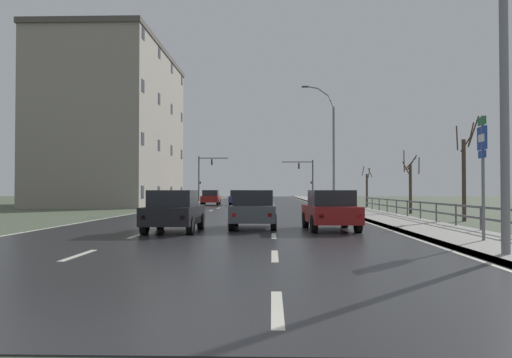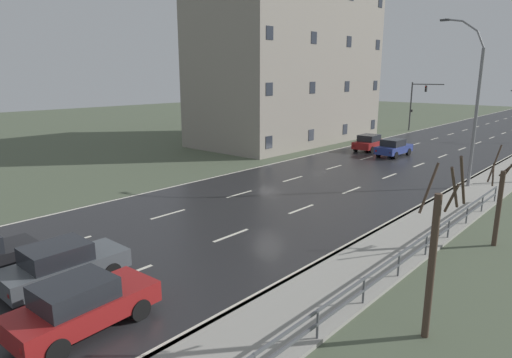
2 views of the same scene
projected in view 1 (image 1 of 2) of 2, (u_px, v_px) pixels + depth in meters
ground_plane at (250, 206)px, 52.88m from camera, size 160.00×160.00×0.12m
road_asphalt_strip at (254, 203)px, 64.87m from camera, size 14.00×120.00×0.03m
sidewalk_right at (321, 202)px, 64.62m from camera, size 3.00×120.00×0.12m
guardrail at (420, 207)px, 26.56m from camera, size 0.07×30.77×1.00m
street_lamp_foreground at (498, 35)px, 11.97m from camera, size 2.26×0.24×10.46m
street_lamp_midground at (331, 148)px, 44.84m from camera, size 2.84×0.24×10.62m
highway_sign at (483, 162)px, 15.12m from camera, size 0.09×0.68×3.74m
traffic_signal_right at (307, 174)px, 71.63m from camera, size 4.33×0.36×5.70m
traffic_signal_left at (204, 172)px, 72.45m from camera, size 4.13×0.36×6.28m
car_near_right at (253, 209)px, 21.17m from camera, size 1.86×4.11×1.57m
car_far_right at (211, 197)px, 53.96m from camera, size 1.92×4.14×1.57m
car_far_left at (239, 198)px, 52.59m from camera, size 1.94×4.15×1.57m
car_mid_centre at (330, 210)px, 20.23m from camera, size 2.02×4.19×1.57m
car_distant at (174, 211)px, 19.39m from camera, size 1.86×4.11×1.57m
brick_building at (116, 128)px, 54.65m from camera, size 10.76×22.17×16.23m
bare_tree_near at (464, 174)px, 26.23m from camera, size 1.03×1.10×5.26m
bare_tree_mid at (410, 184)px, 34.90m from camera, size 1.22×1.26×4.29m
bare_tree_far at (367, 188)px, 50.00m from camera, size 1.03×1.08×3.93m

